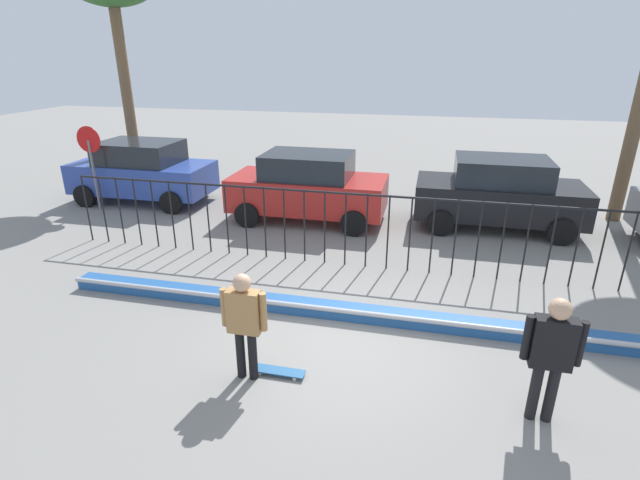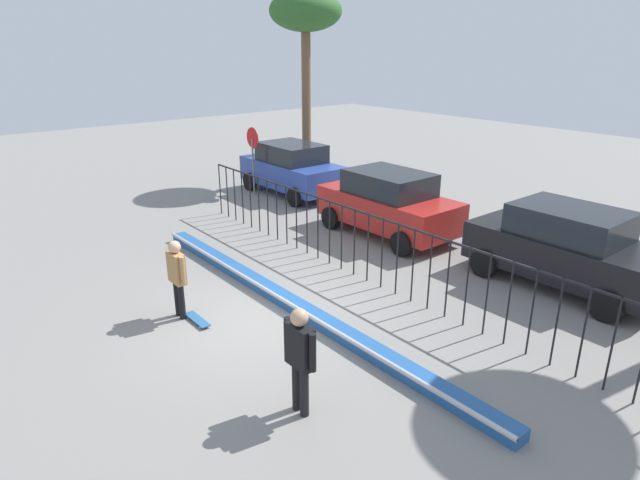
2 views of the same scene
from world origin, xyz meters
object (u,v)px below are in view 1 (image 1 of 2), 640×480
at_px(parked_car_blue, 142,171).
at_px(parked_car_black, 499,193).
at_px(skateboard, 279,371).
at_px(camera_operator, 552,350).
at_px(skateboarder, 244,318).
at_px(stop_sign, 91,157).
at_px(parked_car_red, 308,187).

xyz_separation_m(parked_car_blue, parked_car_black, (10.62, -0.01, 0.00)).
distance_m(skateboard, camera_operator, 3.75).
relative_size(parked_car_blue, parked_car_black, 1.00).
bearing_deg(skateboarder, parked_car_black, 32.36).
distance_m(skateboarder, stop_sign, 9.74).
height_order(skateboard, stop_sign, stop_sign).
distance_m(parked_car_red, parked_car_black, 5.14).
bearing_deg(skateboarder, parked_car_red, 68.62).
relative_size(camera_operator, parked_car_black, 0.41).
distance_m(camera_operator, parked_car_red, 8.56).
relative_size(parked_car_black, stop_sign, 1.72).
bearing_deg(camera_operator, stop_sign, -14.80).
bearing_deg(stop_sign, parked_car_red, 5.35).
height_order(camera_operator, parked_car_blue, parked_car_blue).
bearing_deg(skateboarder, parked_car_blue, 101.41).
relative_size(parked_car_blue, parked_car_red, 1.00).
xyz_separation_m(skateboarder, stop_sign, (-7.25, 6.47, 0.61)).
height_order(skateboard, parked_car_red, parked_car_red).
bearing_deg(parked_car_black, stop_sign, -178.49).
bearing_deg(parked_car_red, parked_car_black, 3.49).
xyz_separation_m(parked_car_red, stop_sign, (-6.34, -0.59, 0.64)).
bearing_deg(parked_car_blue, parked_car_red, -7.62).
distance_m(parked_car_red, stop_sign, 6.40).
height_order(parked_car_red, stop_sign, stop_sign).
xyz_separation_m(skateboard, camera_operator, (3.61, -0.09, 1.01)).
height_order(skateboard, parked_car_blue, parked_car_blue).
bearing_deg(stop_sign, camera_operator, -29.56).
xyz_separation_m(parked_car_blue, parked_car_red, (5.51, -0.56, 0.00)).
bearing_deg(skateboarder, camera_operator, -27.77).
bearing_deg(parked_car_black, skateboard, -121.03).
bearing_deg(skateboard, skateboarder, -172.59).
bearing_deg(skateboard, camera_operator, -14.21).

